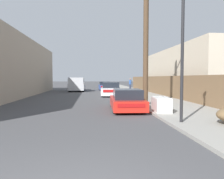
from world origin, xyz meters
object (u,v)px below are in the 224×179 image
(utility_pole, at_px, (146,38))
(pedestrian, at_px, (130,84))
(discarded_fridge, at_px, (161,104))
(pickup_truck, at_px, (77,84))
(street_lamp, at_px, (182,47))
(parked_sports_car_red, at_px, (127,100))
(car_parked_mid, at_px, (111,89))
(car_parked_far, at_px, (105,86))

(utility_pole, distance_m, pedestrian, 17.02)
(utility_pole, height_order, pedestrian, utility_pole)
(discarded_fridge, relative_size, pickup_truck, 0.30)
(discarded_fridge, height_order, utility_pole, utility_pole)
(street_lamp, relative_size, pedestrian, 3.01)
(parked_sports_car_red, bearing_deg, pickup_truck, 105.07)
(discarded_fridge, xyz_separation_m, utility_pole, (-0.10, 2.91, 3.90))
(discarded_fridge, distance_m, street_lamp, 3.75)
(pickup_truck, xyz_separation_m, pedestrian, (7.44, 0.01, 0.04))
(car_parked_mid, bearing_deg, pickup_truck, 121.15)
(discarded_fridge, xyz_separation_m, pedestrian, (1.85, 19.48, 0.49))
(parked_sports_car_red, distance_m, pickup_truck, 18.55)
(street_lamp, bearing_deg, utility_pole, 90.04)
(pickup_truck, bearing_deg, parked_sports_car_red, 102.74)
(car_parked_mid, distance_m, pedestrian, 8.82)
(pickup_truck, bearing_deg, street_lamp, 104.10)
(car_parked_far, distance_m, pickup_truck, 4.89)
(discarded_fridge, distance_m, pedestrian, 19.57)
(pickup_truck, relative_size, pedestrian, 3.52)
(parked_sports_car_red, bearing_deg, car_parked_far, 92.63)
(car_parked_far, bearing_deg, utility_pole, -85.77)
(utility_pole, bearing_deg, pickup_truck, 108.36)
(discarded_fridge, bearing_deg, pedestrian, 90.35)
(street_lamp, bearing_deg, car_parked_mid, 96.08)
(street_lamp, distance_m, pedestrian, 22.42)
(car_parked_far, relative_size, pedestrian, 2.60)
(car_parked_far, bearing_deg, car_parked_mid, -90.19)
(parked_sports_car_red, xyz_separation_m, utility_pole, (1.47, 1.55, 3.83))
(discarded_fridge, relative_size, street_lamp, 0.35)
(parked_sports_car_red, distance_m, pedestrian, 18.44)
(car_parked_mid, xyz_separation_m, pedestrian, (3.45, 8.11, 0.32))
(car_parked_far, distance_m, utility_pole, 19.78)
(discarded_fridge, distance_m, parked_sports_car_red, 2.08)
(car_parked_far, relative_size, pickup_truck, 0.74)
(parked_sports_car_red, distance_m, car_parked_mid, 10.00)
(street_lamp, bearing_deg, discarded_fridge, 88.03)
(discarded_fridge, xyz_separation_m, car_parked_mid, (-1.60, 11.36, 0.18))
(car_parked_mid, relative_size, pickup_truck, 0.81)
(pedestrian, bearing_deg, car_parked_far, 140.97)
(pedestrian, bearing_deg, street_lamp, -95.00)
(pickup_truck, bearing_deg, pedestrian, -179.71)
(pickup_truck, relative_size, street_lamp, 1.17)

